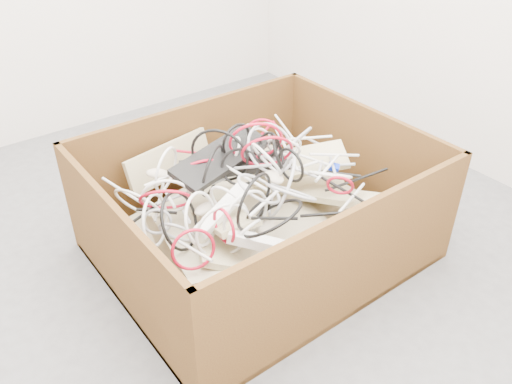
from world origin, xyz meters
TOP-DOWN VIEW (x-y plane):
  - ground at (0.00, 0.00)m, footprint 3.00×3.00m
  - cardboard_box at (0.12, -0.17)m, footprint 1.26×1.05m
  - keyboard_pile at (0.13, -0.14)m, footprint 0.95×0.94m
  - mice_scatter at (0.10, -0.22)m, footprint 0.69×0.75m
  - power_strip_left at (-0.10, -0.26)m, footprint 0.28×0.12m
  - power_strip_right at (-0.07, -0.48)m, footprint 0.23×0.23m
  - vga_plug at (0.45, -0.28)m, footprint 0.06×0.06m
  - cable_tangle at (0.02, -0.19)m, footprint 1.07×0.87m

SIDE VIEW (x-z plane):
  - ground at x=0.00m, z-range 0.00..0.00m
  - cardboard_box at x=0.12m, z-range -0.13..0.40m
  - keyboard_pile at x=0.13m, z-range 0.08..0.48m
  - power_strip_right at x=-0.07m, z-range 0.29..0.38m
  - mice_scatter at x=0.10m, z-range 0.25..0.44m
  - vga_plug at x=0.45m, z-range 0.35..0.38m
  - power_strip_left at x=-0.10m, z-range 0.32..0.43m
  - cable_tangle at x=0.02m, z-range 0.18..0.65m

